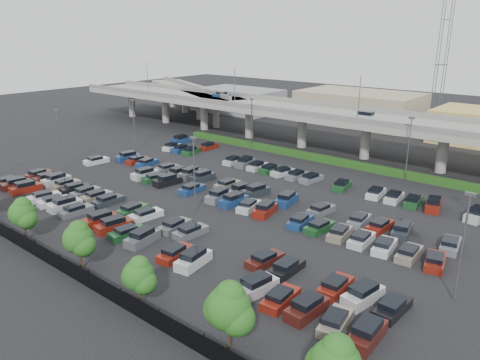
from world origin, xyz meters
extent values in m
plane|color=black|center=(0.00, 0.00, 0.00)|extent=(280.00, 280.00, 0.00)
cube|color=gray|center=(0.00, 32.00, 7.25)|extent=(150.00, 13.00, 1.10)
cube|color=#5C5C57|center=(0.00, 25.75, 8.30)|extent=(150.00, 0.50, 1.00)
cube|color=#5C5C57|center=(0.00, 38.25, 8.30)|extent=(150.00, 0.50, 1.00)
cylinder|color=gray|center=(-65.00, 32.00, 3.35)|extent=(1.80, 1.80, 6.70)
cube|color=#5C5C57|center=(-65.00, 32.00, 6.50)|extent=(2.60, 9.75, 0.50)
cylinder|color=gray|center=(-51.00, 32.00, 3.35)|extent=(1.80, 1.80, 6.70)
cube|color=#5C5C57|center=(-51.00, 32.00, 6.50)|extent=(2.60, 9.75, 0.50)
cylinder|color=gray|center=(-37.00, 32.00, 3.35)|extent=(1.80, 1.80, 6.70)
cube|color=#5C5C57|center=(-37.00, 32.00, 6.50)|extent=(2.60, 9.75, 0.50)
cylinder|color=gray|center=(-23.00, 32.00, 3.35)|extent=(1.80, 1.80, 6.70)
cube|color=#5C5C57|center=(-23.00, 32.00, 6.50)|extent=(2.60, 9.75, 0.50)
cylinder|color=gray|center=(-9.00, 32.00, 3.35)|extent=(1.80, 1.80, 6.70)
cube|color=#5C5C57|center=(-9.00, 32.00, 6.50)|extent=(2.60, 9.75, 0.50)
cylinder|color=gray|center=(5.00, 32.00, 3.35)|extent=(1.80, 1.80, 6.70)
cube|color=#5C5C57|center=(5.00, 32.00, 6.50)|extent=(2.60, 9.75, 0.50)
cylinder|color=gray|center=(19.00, 32.00, 3.35)|extent=(1.80, 1.80, 6.70)
cube|color=#5C5C57|center=(19.00, 32.00, 6.50)|extent=(2.60, 9.75, 0.50)
cube|color=navy|center=(-34.00, 35.00, 8.21)|extent=(4.40, 1.82, 0.82)
cube|color=black|center=(-34.00, 35.00, 8.84)|extent=(2.30, 1.60, 0.50)
cube|color=silver|center=(6.00, 29.00, 8.32)|extent=(4.40, 1.82, 1.05)
cube|color=black|center=(6.00, 29.00, 9.14)|extent=(2.60, 1.60, 0.65)
cylinder|color=#515156|center=(-50.00, 25.90, 11.80)|extent=(0.14, 0.14, 8.00)
cylinder|color=#515156|center=(-22.00, 25.90, 11.80)|extent=(0.14, 0.14, 8.00)
cylinder|color=#515156|center=(6.00, 25.90, 11.80)|extent=(0.14, 0.14, 8.00)
cube|color=gray|center=(-52.00, 43.00, 7.25)|extent=(50.93, 30.13, 1.10)
cube|color=#5C5C57|center=(-52.00, 43.00, 8.30)|extent=(47.34, 22.43, 1.00)
cylinder|color=gray|center=(-69.22, 51.03, 3.35)|extent=(1.60, 1.60, 6.70)
cylinder|color=gray|center=(-58.34, 45.96, 3.35)|extent=(1.60, 1.60, 6.70)
cylinder|color=gray|center=(-47.47, 40.89, 3.35)|extent=(1.60, 1.60, 6.70)
cylinder|color=gray|center=(-36.59, 35.82, 3.35)|extent=(1.60, 1.60, 6.70)
cube|color=#173810|center=(0.00, 25.00, 0.55)|extent=(66.00, 1.60, 1.10)
cube|color=black|center=(0.00, -28.00, 0.90)|extent=(70.00, 0.06, 1.80)
cylinder|color=black|center=(-9.00, -28.00, 1.00)|extent=(0.10, 0.10, 2.00)
cylinder|color=black|center=(-4.00, -28.00, 1.00)|extent=(0.10, 0.10, 2.00)
cylinder|color=black|center=(1.00, -28.00, 1.00)|extent=(0.10, 0.10, 2.00)
cylinder|color=black|center=(6.00, -28.00, 1.00)|extent=(0.10, 0.10, 2.00)
cylinder|color=black|center=(11.00, -28.00, 1.00)|extent=(0.10, 0.10, 2.00)
cylinder|color=black|center=(16.00, -28.00, 1.00)|extent=(0.10, 0.10, 2.00)
cylinder|color=black|center=(21.00, -28.00, 1.00)|extent=(0.10, 0.10, 2.00)
cylinder|color=#332316|center=(-9.00, -26.67, 0.98)|extent=(0.26, 0.26, 1.96)
sphere|color=#1B4B14|center=(-9.00, -26.67, 3.37)|extent=(3.04, 3.04, 3.04)
sphere|color=#1B4B14|center=(-8.29, -26.57, 2.82)|extent=(2.39, 2.39, 2.39)
sphere|color=#1B4B14|center=(-9.60, -26.75, 3.04)|extent=(2.39, 2.39, 2.39)
sphere|color=#1B4B14|center=(-8.96, -26.55, 4.24)|extent=(2.06, 2.06, 2.06)
cylinder|color=#332316|center=(2.00, -26.39, 0.99)|extent=(0.26, 0.26, 1.97)
sphere|color=#1B4B14|center=(2.00, -26.39, 3.39)|extent=(3.07, 3.07, 3.07)
sphere|color=#1B4B14|center=(2.71, -26.29, 2.85)|extent=(2.41, 2.41, 2.41)
sphere|color=#1B4B14|center=(1.40, -26.47, 3.07)|extent=(2.41, 2.41, 2.41)
sphere|color=#1B4B14|center=(2.04, -26.27, 4.27)|extent=(2.08, 2.08, 2.08)
cylinder|color=#332316|center=(12.00, -26.82, 0.90)|extent=(0.26, 0.26, 1.80)
sphere|color=#1B4B14|center=(12.00, -26.82, 3.09)|extent=(2.79, 2.79, 2.79)
sphere|color=#1B4B14|center=(12.65, -26.72, 2.59)|extent=(2.19, 2.19, 2.19)
sphere|color=#1B4B14|center=(11.45, -26.90, 2.79)|extent=(2.19, 2.19, 2.19)
sphere|color=#1B4B14|center=(12.04, -26.70, 3.89)|extent=(1.89, 1.89, 1.89)
cylinder|color=#332316|center=(22.00, -26.38, 1.10)|extent=(0.26, 0.26, 2.21)
sphere|color=#1B4B14|center=(22.00, -26.38, 3.80)|extent=(3.43, 3.43, 3.43)
sphere|color=#1B4B14|center=(22.80, -26.28, 3.19)|extent=(2.70, 2.70, 2.70)
sphere|color=#1B4B14|center=(21.33, -26.46, 3.43)|extent=(2.70, 2.70, 2.70)
sphere|color=#1B4B14|center=(22.04, -26.26, 4.78)|extent=(2.33, 2.33, 2.33)
sphere|color=#1B4B14|center=(31.04, -26.55, 4.63)|extent=(2.25, 2.25, 2.25)
cube|color=#431612|center=(-31.00, -18.50, 0.41)|extent=(2.14, 4.52, 0.82)
cube|color=black|center=(-31.00, -18.70, 1.04)|extent=(1.76, 2.41, 0.50)
cube|color=#431612|center=(-28.25, -18.50, 0.53)|extent=(2.52, 4.64, 1.05)
cube|color=black|center=(-28.25, -18.50, 1.34)|extent=(2.01, 2.83, 0.65)
cube|color=maroon|center=(-25.50, -18.50, 0.53)|extent=(2.36, 4.59, 1.05)
cube|color=black|center=(-25.50, -18.50, 1.34)|extent=(1.92, 2.78, 0.65)
cube|color=silver|center=(-20.00, -18.50, 0.41)|extent=(2.61, 4.66, 0.82)
cube|color=black|center=(-20.00, -18.70, 1.04)|extent=(2.00, 2.56, 0.50)
cube|color=silver|center=(-17.25, -18.50, 0.41)|extent=(2.53, 4.64, 0.82)
cube|color=black|center=(-17.25, -18.70, 1.04)|extent=(1.96, 2.54, 0.50)
cube|color=silver|center=(-14.50, -18.50, 0.53)|extent=(2.14, 4.52, 1.05)
cube|color=black|center=(-14.50, -18.50, 1.34)|extent=(1.79, 2.71, 0.65)
cube|color=#575A5E|center=(-11.75, -18.50, 0.41)|extent=(2.00, 4.47, 0.82)
cube|color=black|center=(-11.75, -18.70, 1.04)|extent=(1.70, 2.36, 0.50)
cube|color=maroon|center=(-6.25, -18.50, 0.53)|extent=(2.23, 4.55, 1.05)
cube|color=black|center=(-6.25, -18.50, 1.34)|extent=(1.84, 2.74, 0.65)
cube|color=maroon|center=(-3.50, -18.50, 0.53)|extent=(2.55, 4.65, 1.05)
cube|color=black|center=(-3.50, -18.50, 1.34)|extent=(2.02, 2.84, 0.65)
cube|color=#1A4A23|center=(-0.75, -18.50, 0.41)|extent=(2.29, 4.57, 0.82)
cube|color=black|center=(-0.75, -18.70, 1.04)|extent=(1.84, 2.46, 0.50)
cube|color=#575A5E|center=(2.00, -18.50, 0.53)|extent=(2.51, 4.64, 1.05)
cube|color=black|center=(2.00, -18.50, 1.34)|extent=(2.00, 2.82, 0.65)
cube|color=maroon|center=(7.50, -18.50, 0.41)|extent=(2.42, 4.61, 0.82)
cube|color=black|center=(7.50, -18.70, 1.04)|extent=(1.91, 2.50, 0.50)
cube|color=silver|center=(10.25, -18.50, 0.53)|extent=(2.48, 4.63, 1.05)
cube|color=black|center=(10.25, -18.50, 1.34)|extent=(1.98, 2.82, 0.65)
cube|color=silver|center=(18.50, -18.50, 0.53)|extent=(2.43, 4.62, 1.05)
cube|color=black|center=(18.50, -18.50, 1.34)|extent=(1.96, 2.80, 0.65)
cube|color=maroon|center=(21.25, -18.50, 0.41)|extent=(2.18, 4.54, 0.82)
cube|color=black|center=(21.25, -18.70, 1.04)|extent=(1.79, 2.43, 0.50)
cube|color=#431612|center=(24.00, -18.50, 0.53)|extent=(2.11, 4.51, 1.05)
cube|color=black|center=(24.00, -18.50, 1.34)|extent=(1.77, 2.70, 0.65)
cube|color=gray|center=(26.75, -18.50, 0.41)|extent=(2.53, 4.64, 0.82)
cube|color=black|center=(26.75, -18.70, 1.04)|extent=(1.96, 2.53, 0.50)
cube|color=#431612|center=(29.50, -18.50, 0.53)|extent=(2.02, 4.48, 1.05)
cube|color=black|center=(29.50, -18.50, 1.34)|extent=(1.72, 2.67, 0.65)
cube|color=#431612|center=(-31.00, -13.50, 0.41)|extent=(2.42, 4.61, 0.82)
cube|color=black|center=(-31.00, -13.70, 1.04)|extent=(1.91, 2.50, 0.50)
cube|color=#431612|center=(-28.25, -13.50, 0.41)|extent=(2.16, 4.53, 0.82)
cube|color=black|center=(-28.25, -13.70, 1.04)|extent=(1.78, 2.42, 0.50)
cube|color=silver|center=(-25.50, -13.50, 0.53)|extent=(2.12, 4.52, 1.05)
cube|color=black|center=(-25.50, -13.50, 1.34)|extent=(1.78, 2.70, 0.65)
cube|color=gray|center=(-22.75, -13.50, 0.41)|extent=(2.00, 4.47, 0.82)
cube|color=black|center=(-22.75, -13.70, 1.04)|extent=(1.69, 2.36, 0.50)
cube|color=black|center=(-20.00, -13.50, 0.41)|extent=(2.32, 4.58, 0.82)
cube|color=black|center=(-20.00, -13.70, 1.04)|extent=(1.86, 2.47, 0.50)
cube|color=#575A5E|center=(-17.25, -13.50, 0.41)|extent=(2.14, 4.52, 0.82)
cube|color=black|center=(-17.25, -13.70, 1.04)|extent=(1.77, 2.41, 0.50)
cube|color=gray|center=(-14.50, -13.50, 0.41)|extent=(1.89, 4.43, 0.82)
cube|color=black|center=(-14.50, -13.70, 1.04)|extent=(1.64, 2.32, 0.50)
cube|color=#262C32|center=(-11.75, -13.50, 0.41)|extent=(1.85, 4.41, 0.82)
cube|color=black|center=(-11.75, -13.70, 1.04)|extent=(1.62, 2.31, 0.50)
cube|color=#1A4A23|center=(-6.25, -13.50, 0.41)|extent=(2.16, 4.53, 0.82)
cube|color=black|center=(-6.25, -13.70, 1.04)|extent=(1.78, 2.42, 0.50)
cube|color=silver|center=(-3.50, -13.50, 0.41)|extent=(2.24, 4.55, 0.82)
cube|color=black|center=(-3.50, -13.70, 1.04)|extent=(1.82, 2.44, 0.50)
cube|color=#575A5E|center=(2.00, -13.50, 0.41)|extent=(2.24, 4.56, 0.82)
cube|color=black|center=(2.00, -13.70, 1.04)|extent=(1.82, 2.44, 0.50)
cube|color=#575A5E|center=(4.75, -13.50, 0.41)|extent=(2.06, 4.49, 0.82)
cube|color=black|center=(4.75, -13.70, 1.04)|extent=(1.73, 2.39, 0.50)
cube|color=#431612|center=(15.75, -13.50, 0.41)|extent=(2.24, 4.56, 0.82)
cube|color=black|center=(15.75, -13.70, 1.04)|extent=(1.82, 2.45, 0.50)
cube|color=black|center=(18.50, -13.50, 0.41)|extent=(1.90, 4.43, 0.82)
cube|color=black|center=(18.50, -13.70, 1.04)|extent=(1.64, 2.33, 0.50)
cube|color=maroon|center=(24.00, -13.50, 0.41)|extent=(1.97, 4.46, 0.82)
cube|color=black|center=(24.00, -13.70, 1.04)|extent=(1.68, 2.35, 0.50)
cube|color=silver|center=(26.75, -13.50, 0.53)|extent=(2.51, 4.64, 1.05)
cube|color=black|center=(26.75, -13.50, 1.34)|extent=(2.00, 2.82, 0.65)
cube|color=black|center=(29.50, -13.50, 0.41)|extent=(2.01, 4.48, 0.82)
cube|color=black|center=(29.50, -13.70, 1.04)|extent=(1.70, 2.37, 0.50)
cube|color=silver|center=(-31.00, -2.50, 0.41)|extent=(2.17, 4.53, 0.82)
cube|color=black|center=(-31.00, -2.70, 1.04)|extent=(1.78, 2.42, 0.50)
cube|color=silver|center=(-17.25, -2.50, 0.53)|extent=(2.09, 4.51, 1.05)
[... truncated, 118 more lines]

